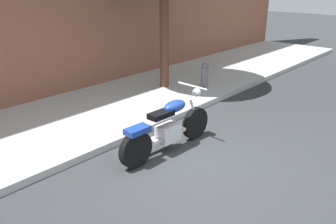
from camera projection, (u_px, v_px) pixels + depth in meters
ground_plane at (191, 164)px, 5.97m from camera, size 60.00×60.00×0.00m
sidewalk at (86, 115)px, 7.90m from camera, size 24.14×3.33×0.14m
motorcycle at (168, 128)px, 6.25m from camera, size 2.24×0.70×1.15m
fire_hydrant at (204, 78)px, 9.50m from camera, size 0.20×0.20×0.91m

